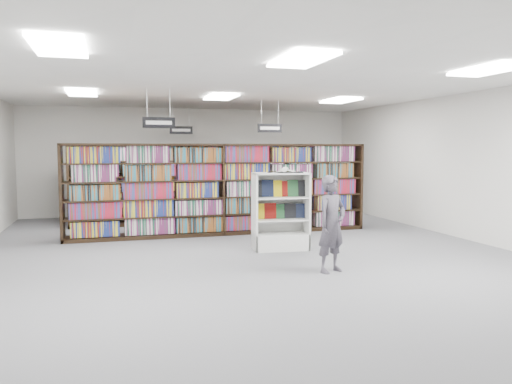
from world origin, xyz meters
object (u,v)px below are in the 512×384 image
object	(u,v)px
open_book	(286,171)
bookshelf_row_near	(221,189)
shopper	(332,224)
endcap_display	(280,224)

from	to	relation	value
open_book	bookshelf_row_near	bearing A→B (deg)	137.24
open_book	shopper	xyz separation A→B (m)	(0.08, -1.97, -0.77)
open_book	endcap_display	bearing A→B (deg)	-153.37
open_book	shopper	world-z (taller)	open_book
open_book	shopper	distance (m)	2.12
endcap_display	shopper	bearing A→B (deg)	-78.57
endcap_display	bookshelf_row_near	bearing A→B (deg)	115.64
shopper	bookshelf_row_near	bearing A→B (deg)	78.71
endcap_display	open_book	xyz separation A→B (m)	(0.11, 0.00, 1.04)
endcap_display	shopper	world-z (taller)	shopper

